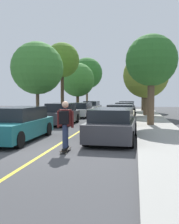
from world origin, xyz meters
The scene contains 21 objects.
ground centered at (0.00, 0.00, 0.00)m, with size 80.00×80.00×0.00m, color #424244.
sidewalk_right centered at (4.27, 0.00, 0.07)m, with size 2.36×56.00×0.14m, color #9E9B93.
center_line centered at (0.00, 4.00, 0.00)m, with size 0.12×39.20×0.01m, color gold.
parked_car_left_nearest centered at (-2.05, 1.63, 0.71)m, with size 1.89×4.65×1.45m.
parked_car_left_near centered at (-2.05, 8.16, 0.70)m, with size 1.91×4.45×1.45m.
parked_car_left_far centered at (-2.05, 14.63, 0.66)m, with size 2.09×4.37×1.34m.
parked_car_left_farthest centered at (-2.05, 20.91, 0.67)m, with size 1.89×4.58×1.37m.
parked_car_right_nearest centered at (2.04, 2.30, 0.70)m, with size 2.08×4.57×1.40m.
parked_car_right_near centered at (2.05, 8.37, 0.68)m, with size 1.89×4.54×1.39m.
parked_car_right_far centered at (2.05, 14.66, 0.68)m, with size 1.98×4.36×1.37m.
parked_car_right_farthest centered at (2.04, 21.59, 0.68)m, with size 1.98×4.59×1.37m.
street_tree_left_nearest centered at (-3.97, 8.82, 3.94)m, with size 3.76×3.76×5.69m.
street_tree_left_near centered at (-3.97, 15.23, 5.39)m, with size 3.32×3.32×6.94m.
street_tree_left_far centered at (-3.97, 21.97, 3.94)m, with size 4.13×4.13×5.87m.
street_tree_left_farthest centered at (-3.97, 28.15, 5.29)m, with size 4.50×4.50×7.41m.
street_tree_right_nearest centered at (3.97, 7.77, 4.14)m, with size 3.22×3.22×5.65m.
street_tree_right_near centered at (3.97, 16.30, 3.92)m, with size 4.31×4.31×5.95m.
street_tree_right_far centered at (3.97, 24.10, 3.97)m, with size 3.93×3.93×5.82m.
fire_hydrant centered at (-3.55, 7.93, 0.49)m, with size 0.20×0.20×0.70m.
skateboard centered at (0.64, -0.35, 0.09)m, with size 0.25×0.85×0.10m.
skateboarder centered at (0.65, -0.38, 1.04)m, with size 0.58×0.70×1.66m.
Camera 1 is at (3.00, -8.84, 1.92)m, focal length 41.16 mm.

